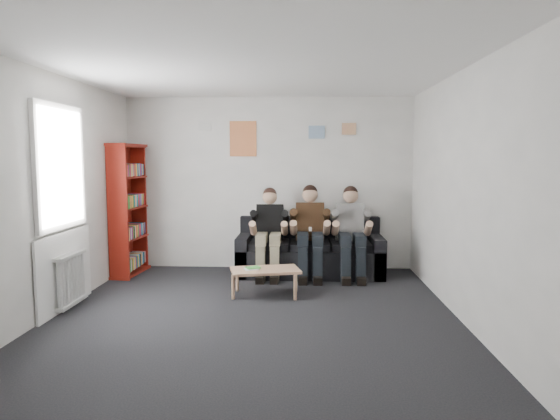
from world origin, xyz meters
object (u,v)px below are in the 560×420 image
(person_left, at_px, (269,233))
(person_right, at_px, (351,233))
(sofa, at_px, (310,254))
(person_middle, at_px, (310,232))
(bookshelf, at_px, (129,209))
(coffee_table, at_px, (265,272))

(person_left, xyz_separation_m, person_right, (1.21, -0.00, 0.01))
(sofa, height_order, person_left, person_left)
(sofa, relative_size, person_right, 1.62)
(person_middle, distance_m, person_right, 0.60)
(bookshelf, bearing_deg, sofa, 8.25)
(sofa, distance_m, person_right, 0.73)
(bookshelf, relative_size, coffee_table, 2.28)
(bookshelf, bearing_deg, person_left, 3.59)
(sofa, distance_m, person_left, 0.73)
(sofa, height_order, bookshelf, bookshelf)
(bookshelf, distance_m, person_left, 2.15)
(person_middle, height_order, person_right, person_middle)
(bookshelf, height_order, person_left, bookshelf)
(person_right, bearing_deg, person_left, -172.22)
(sofa, relative_size, person_middle, 1.60)
(sofa, relative_size, person_left, 1.65)
(bookshelf, relative_size, person_left, 1.50)
(sofa, xyz_separation_m, bookshelf, (-2.72, -0.12, 0.68))
(sofa, bearing_deg, person_right, -18.37)
(coffee_table, distance_m, person_middle, 1.24)
(sofa, distance_m, coffee_table, 1.36)
(sofa, distance_m, bookshelf, 2.81)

